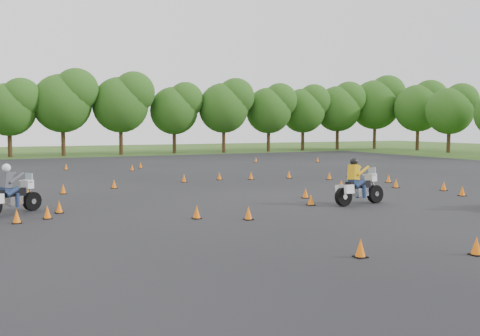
{
  "coord_description": "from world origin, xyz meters",
  "views": [
    {
      "loc": [
        -11.4,
        -19.57,
        3.29
      ],
      "look_at": [
        0.0,
        4.0,
        1.2
      ],
      "focal_mm": 40.0,
      "sensor_mm": 36.0,
      "label": 1
    }
  ],
  "objects": [
    {
      "name": "ground",
      "position": [
        0.0,
        0.0,
        0.0
      ],
      "size": [
        140.0,
        140.0,
        0.0
      ],
      "primitive_type": "plane",
      "color": "#2D5119",
      "rests_on": "ground"
    },
    {
      "name": "asphalt_pad",
      "position": [
        0.0,
        6.0,
        0.01
      ],
      "size": [
        62.0,
        62.0,
        0.0
      ],
      "primitive_type": "plane",
      "color": "black",
      "rests_on": "ground"
    },
    {
      "name": "treeline",
      "position": [
        2.89,
        35.45,
        4.57
      ],
      "size": [
        86.86,
        32.21,
        10.76
      ],
      "color": "#264F16",
      "rests_on": "ground"
    },
    {
      "name": "traffic_cones",
      "position": [
        -0.96,
        5.96,
        0.23
      ],
      "size": [
        35.03,
        33.31,
        0.45
      ],
      "color": "orange",
      "rests_on": "asphalt_pad"
    },
    {
      "name": "rider_grey",
      "position": [
        -10.44,
        1.9,
        0.94
      ],
      "size": [
        2.45,
        1.96,
        1.88
      ],
      "primitive_type": null,
      "rotation": [
        0.0,
        0.0,
        0.58
      ],
      "color": "#44464D",
      "rests_on": "ground"
    },
    {
      "name": "rider_yellow",
      "position": [
        2.67,
        -1.94,
        0.98
      ],
      "size": [
        2.58,
        0.99,
        1.94
      ],
      "primitive_type": null,
      "rotation": [
        0.0,
        0.0,
        0.09
      ],
      "color": "gold",
      "rests_on": "ground"
    }
  ]
}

